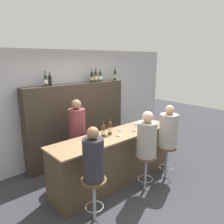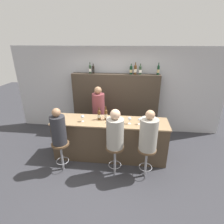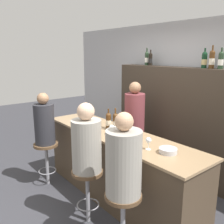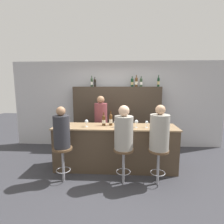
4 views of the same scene
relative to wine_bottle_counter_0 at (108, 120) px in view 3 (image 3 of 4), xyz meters
The scene contains 23 objects.
ground_plane 1.20m from the wine_bottle_counter_0, 55.53° to the right, with size 16.00×16.00×0.00m, color #333338.
wall_back 1.52m from the wine_bottle_counter_0, 80.04° to the left, with size 6.40×0.05×2.60m.
bar_counter 0.67m from the wine_bottle_counter_0, 12.65° to the right, with size 2.72×0.68×0.99m.
back_bar_cabinet 1.30m from the wine_bottle_counter_0, 78.31° to the left, with size 2.55×0.28×1.85m.
wine_bottle_counter_0 is the anchor object (origin of this frame).
wine_bottle_counter_1 0.16m from the wine_bottle_counter_0, ahead, with size 0.07×0.07×0.33m.
wine_bottle_backbar_0 1.61m from the wine_bottle_counter_0, 110.51° to the left, with size 0.07×0.07×0.31m.
wine_bottle_backbar_1 1.58m from the wine_bottle_counter_0, 106.74° to the left, with size 0.07×0.07×0.28m.
wine_bottle_backbar_2 1.68m from the wine_bottle_counter_0, 61.10° to the left, with size 0.08×0.08×0.29m.
wine_bottle_backbar_3 1.74m from the wine_bottle_counter_0, 57.14° to the left, with size 0.08×0.08×0.33m.
wine_bottle_backbar_4 1.81m from the wine_bottle_counter_0, 52.97° to the left, with size 0.07×0.07×0.30m.
wine_glass_0 0.39m from the wine_bottle_counter_0, 157.09° to the right, with size 0.08×0.08×0.16m.
wine_glass_1 0.31m from the wine_bottle_counter_0, 29.75° to the right, with size 0.07×0.07×0.14m.
wine_glass_2 0.74m from the wine_bottle_counter_0, 12.00° to the right, with size 0.08×0.08×0.16m.
wine_glass_3 0.95m from the wine_bottle_counter_0, ahead, with size 0.07×0.07×0.15m.
metal_bowl 1.16m from the wine_bottle_counter_0, ahead, with size 0.20×0.20×0.06m.
bar_stool_left 1.15m from the wine_bottle_counter_0, 137.62° to the right, with size 0.38×0.38×0.69m.
guest_seated_left 1.00m from the wine_bottle_counter_0, 137.62° to the right, with size 0.31×0.31×0.80m.
bar_stool_middle 0.99m from the wine_bottle_counter_0, 56.51° to the right, with size 0.38×0.38×0.69m.
guest_seated_middle 0.81m from the wine_bottle_counter_0, 56.51° to the right, with size 0.35×0.35×0.83m.
bar_stool_right 1.41m from the wine_bottle_counter_0, 31.36° to the right, with size 0.38×0.38×0.69m.
guest_seated_right 1.29m from the wine_bottle_counter_0, 31.36° to the right, with size 0.36×0.36×0.84m.
bartender 0.77m from the wine_bottle_counter_0, 102.26° to the left, with size 0.34×0.34×1.61m.
Camera 3 is at (2.52, -1.78, 2.07)m, focal length 40.00 mm.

